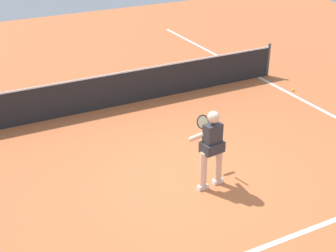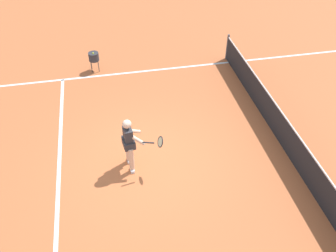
% 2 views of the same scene
% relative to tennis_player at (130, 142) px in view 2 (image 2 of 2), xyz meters
% --- Properties ---
extents(ground_plane, '(27.89, 27.89, 0.00)m').
position_rel_tennis_player_xyz_m(ground_plane, '(-0.14, 0.38, -0.85)').
color(ground_plane, '#C66638').
extents(service_line_marking, '(8.88, 0.10, 0.01)m').
position_rel_tennis_player_xyz_m(service_line_marking, '(-0.14, -1.89, -0.84)').
color(service_line_marking, white).
rests_on(service_line_marking, ground).
extents(sideline_left_marking, '(0.10, 19.45, 0.01)m').
position_rel_tennis_player_xyz_m(sideline_left_marking, '(-4.58, 0.38, -0.84)').
color(sideline_left_marking, white).
rests_on(sideline_left_marking, ground).
extents(court_net, '(9.56, 0.08, 0.98)m').
position_rel_tennis_player_xyz_m(court_net, '(-0.14, 4.20, -0.39)').
color(court_net, '#4C4C51').
rests_on(court_net, ground).
extents(tennis_player, '(0.73, 0.99, 1.55)m').
position_rel_tennis_player_xyz_m(tennis_player, '(0.00, 0.00, 0.00)').
color(tennis_player, beige).
rests_on(tennis_player, ground).
extents(ball_hopper, '(0.36, 0.36, 0.74)m').
position_rel_tennis_player_xyz_m(ball_hopper, '(-5.01, -0.72, -0.30)').
color(ball_hopper, '#333338').
rests_on(ball_hopper, ground).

